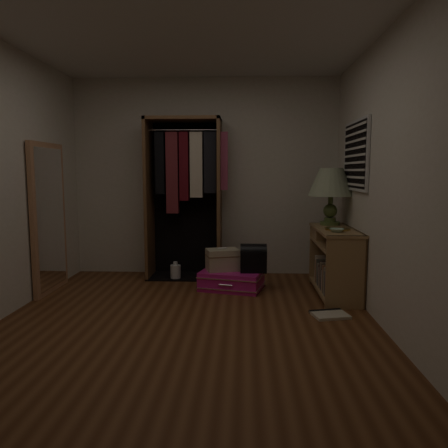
% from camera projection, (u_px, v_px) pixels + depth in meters
% --- Properties ---
extents(ground, '(4.00, 4.00, 0.00)m').
position_uv_depth(ground, '(187.00, 323.00, 4.00)').
color(ground, '#5A3119').
rests_on(ground, ground).
extents(room_walls, '(3.52, 4.02, 2.60)m').
position_uv_depth(room_walls, '(194.00, 158.00, 3.86)').
color(room_walls, beige).
rests_on(room_walls, ground).
extents(console_bookshelf, '(0.42, 1.12, 0.75)m').
position_uv_depth(console_bookshelf, '(334.00, 259.00, 4.90)').
color(console_bookshelf, '#9A754A').
rests_on(console_bookshelf, ground).
extents(open_wardrobe, '(1.04, 0.50, 2.05)m').
position_uv_depth(open_wardrobe, '(187.00, 183.00, 5.62)').
color(open_wardrobe, brown).
rests_on(open_wardrobe, ground).
extents(floor_mirror, '(0.06, 0.80, 1.70)m').
position_uv_depth(floor_mirror, '(49.00, 218.00, 4.97)').
color(floor_mirror, tan).
rests_on(floor_mirror, ground).
extents(pink_suitcase, '(0.82, 0.67, 0.22)m').
position_uv_depth(pink_suitcase, '(232.00, 280.00, 5.14)').
color(pink_suitcase, '#C5187C').
rests_on(pink_suitcase, ground).
extents(train_case, '(0.43, 0.35, 0.27)m').
position_uv_depth(train_case, '(223.00, 259.00, 5.14)').
color(train_case, tan).
rests_on(train_case, pink_suitcase).
extents(black_bag, '(0.30, 0.20, 0.33)m').
position_uv_depth(black_bag, '(253.00, 257.00, 5.06)').
color(black_bag, black).
rests_on(black_bag, pink_suitcase).
extents(table_lamp, '(0.54, 0.54, 0.67)m').
position_uv_depth(table_lamp, '(331.00, 184.00, 5.12)').
color(table_lamp, '#455B2C').
rests_on(table_lamp, console_bookshelf).
extents(brass_tray, '(0.29, 0.29, 0.02)m').
position_uv_depth(brass_tray, '(338.00, 229.00, 4.74)').
color(brass_tray, '#AF8D43').
rests_on(brass_tray, console_bookshelf).
extents(ceramic_bowl, '(0.19, 0.19, 0.04)m').
position_uv_depth(ceramic_bowl, '(337.00, 230.00, 4.55)').
color(ceramic_bowl, '#A3C4A8').
rests_on(ceramic_bowl, console_bookshelf).
extents(white_jug, '(0.16, 0.16, 0.23)m').
position_uv_depth(white_jug, '(176.00, 272.00, 5.59)').
color(white_jug, silver).
rests_on(white_jug, ground).
extents(floor_book, '(0.38, 0.33, 0.03)m').
position_uv_depth(floor_book, '(329.00, 314.00, 4.20)').
color(floor_book, beige).
rests_on(floor_book, ground).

